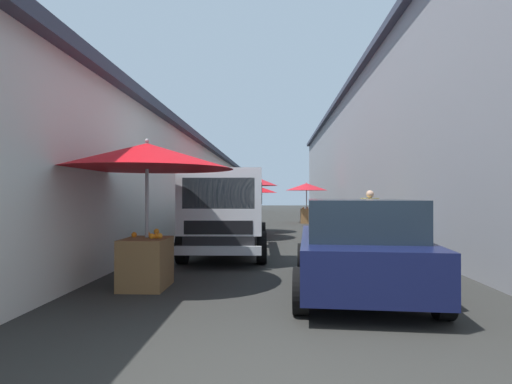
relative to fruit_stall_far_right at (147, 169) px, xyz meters
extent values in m
plane|color=#282826|center=(9.42, -2.31, -1.95)|extent=(90.00, 90.00, 0.00)
cube|color=beige|center=(11.67, 4.57, -0.10)|extent=(49.50, 7.00, 3.69)
cube|color=#383D4C|center=(11.67, 4.57, 1.86)|extent=(49.80, 7.50, 0.24)
cube|color=gray|center=(11.67, -9.19, 1.33)|extent=(49.50, 7.00, 6.55)
cube|color=#383D4C|center=(11.67, -9.19, 4.72)|extent=(49.80, 7.50, 0.24)
cylinder|color=#9E9EA3|center=(0.02, 0.00, -0.76)|extent=(0.06, 0.06, 2.39)
cone|color=red|center=(0.02, 0.00, 0.22)|extent=(2.90, 2.90, 0.43)
sphere|color=#9E9EA3|center=(0.02, 0.00, 0.48)|extent=(0.07, 0.07, 0.07)
cube|color=brown|center=(-0.13, -0.03, -1.54)|extent=(0.90, 0.71, 0.81)
sphere|color=orange|center=(-0.19, -0.21, -1.09)|extent=(0.09, 0.09, 0.09)
sphere|color=orange|center=(-0.17, -0.27, -1.09)|extent=(0.09, 0.09, 0.09)
sphere|color=orange|center=(-0.24, -0.16, -1.09)|extent=(0.09, 0.09, 0.09)
sphere|color=orange|center=(-0.02, 0.21, -1.09)|extent=(0.09, 0.09, 0.09)
sphere|color=orange|center=(0.06, 0.00, -1.09)|extent=(0.09, 0.09, 0.09)
sphere|color=orange|center=(0.03, -0.16, -1.04)|extent=(0.09, 0.09, 0.09)
cylinder|color=#9E9EA3|center=(10.04, -1.08, -0.76)|extent=(0.06, 0.06, 2.37)
cone|color=red|center=(10.04, -1.08, 0.19)|extent=(2.35, 2.35, 0.47)
sphere|color=#9E9EA3|center=(10.04, -1.08, 0.46)|extent=(0.07, 0.07, 0.07)
cube|color=brown|center=(10.25, -0.95, -1.53)|extent=(0.87, 0.59, 0.84)
sphere|color=orange|center=(10.52, -0.92, -1.06)|extent=(0.09, 0.09, 0.09)
sphere|color=orange|center=(9.96, -0.88, -1.06)|extent=(0.09, 0.09, 0.09)
sphere|color=orange|center=(10.50, -0.84, -1.06)|extent=(0.09, 0.09, 0.09)
sphere|color=orange|center=(10.32, -0.75, -1.00)|extent=(0.09, 0.09, 0.09)
cylinder|color=#9E9EA3|center=(15.82, -3.85, -0.87)|extent=(0.06, 0.06, 2.15)
cone|color=red|center=(15.82, -3.85, 0.01)|extent=(2.26, 2.26, 0.39)
sphere|color=#9E9EA3|center=(15.82, -3.85, 0.25)|extent=(0.07, 0.07, 0.07)
cube|color=olive|center=(15.71, -3.83, -1.56)|extent=(0.75, 0.61, 0.78)
sphere|color=orange|center=(15.77, -4.04, -1.12)|extent=(0.09, 0.09, 0.09)
sphere|color=orange|center=(15.52, -3.65, -1.12)|extent=(0.09, 0.09, 0.09)
sphere|color=orange|center=(15.97, -3.90, -1.12)|extent=(0.09, 0.09, 0.09)
cylinder|color=#9E9EA3|center=(7.71, -0.85, -0.91)|extent=(0.06, 0.06, 2.08)
cone|color=red|center=(7.71, -0.85, -0.11)|extent=(2.73, 2.73, 0.48)
sphere|color=#9E9EA3|center=(7.71, -0.85, 0.17)|extent=(0.07, 0.07, 0.07)
cube|color=olive|center=(7.82, -0.86, -1.56)|extent=(0.97, 0.77, 0.78)
sphere|color=orange|center=(7.63, -0.86, -1.13)|extent=(0.09, 0.09, 0.09)
sphere|color=orange|center=(7.53, -0.89, -1.13)|extent=(0.09, 0.09, 0.09)
sphere|color=orange|center=(7.66, -1.02, -1.13)|extent=(0.09, 0.09, 0.09)
sphere|color=orange|center=(7.49, -1.02, -1.13)|extent=(0.09, 0.09, 0.09)
sphere|color=orange|center=(7.99, -0.60, -1.13)|extent=(0.09, 0.09, 0.09)
cube|color=#0F1438|center=(-0.29, -3.42, -1.38)|extent=(4.02, 2.02, 0.64)
cube|color=#19232D|center=(-0.44, -3.41, -0.78)|extent=(2.45, 1.69, 0.56)
cube|color=black|center=(1.61, -3.57, -1.60)|extent=(0.23, 1.65, 0.20)
cube|color=silver|center=(1.68, -2.99, -1.32)|extent=(0.08, 0.24, 0.14)
cube|color=silver|center=(1.59, -4.16, -1.32)|extent=(0.08, 0.24, 0.14)
cylinder|color=black|center=(1.10, -2.67, -1.65)|extent=(0.61, 0.25, 0.60)
cylinder|color=black|center=(0.96, -4.38, -1.65)|extent=(0.61, 0.25, 0.60)
cylinder|color=black|center=(-1.55, -2.46, -1.65)|extent=(0.61, 0.25, 0.60)
cylinder|color=black|center=(-1.68, -4.18, -1.65)|extent=(0.61, 0.25, 0.60)
cube|color=black|center=(3.94, -0.92, -1.45)|extent=(4.84, 1.61, 0.36)
cube|color=silver|center=(2.31, -0.97, -0.57)|extent=(1.59, 1.80, 1.40)
cube|color=#19232D|center=(1.57, -0.99, -0.39)|extent=(0.10, 1.47, 0.63)
cube|color=#19232D|center=(2.31, -0.97, -0.39)|extent=(1.10, 1.80, 0.45)
cube|color=black|center=(1.56, -0.99, -1.09)|extent=(0.10, 1.40, 0.28)
cube|color=silver|center=(1.48, -0.99, -1.55)|extent=(0.17, 1.75, 0.18)
cube|color=gray|center=(4.79, -1.72, -1.02)|extent=(3.16, 0.15, 0.50)
cube|color=gray|center=(4.74, -0.07, -1.02)|extent=(3.16, 0.15, 0.50)
cube|color=gray|center=(6.31, -0.85, -1.02)|extent=(0.11, 1.65, 0.50)
cylinder|color=black|center=(2.34, -1.84, -1.59)|extent=(0.73, 0.24, 0.72)
cylinder|color=black|center=(2.29, -0.09, -1.59)|extent=(0.73, 0.24, 0.72)
cylinder|color=black|center=(5.41, -1.75, -1.59)|extent=(0.73, 0.24, 0.72)
cylinder|color=black|center=(5.36, 0.00, -1.59)|extent=(0.73, 0.24, 0.72)
cylinder|color=navy|center=(5.63, -5.02, -1.54)|extent=(0.14, 0.14, 0.82)
cylinder|color=navy|center=(5.56, -4.87, -1.54)|extent=(0.14, 0.14, 0.82)
cube|color=#D8C666|center=(5.60, -4.94, -0.82)|extent=(0.39, 0.52, 0.61)
sphere|color=tan|center=(5.60, -4.94, -0.40)|extent=(0.22, 0.22, 0.22)
cylinder|color=#D8C666|center=(5.72, -5.20, -0.79)|extent=(0.08, 0.08, 0.55)
cylinder|color=#D8C666|center=(5.47, -4.68, -0.79)|extent=(0.08, 0.08, 0.55)
cylinder|color=black|center=(3.09, -4.83, -1.73)|extent=(0.44, 0.09, 0.44)
cylinder|color=black|center=(1.84, -4.84, -1.73)|extent=(0.44, 0.11, 0.44)
cube|color=#3359A5|center=(2.42, -4.84, -1.68)|extent=(0.90, 0.29, 0.08)
ellipsoid|color=black|center=(2.12, -4.84, -1.31)|extent=(0.56, 0.27, 0.20)
cube|color=#3359A5|center=(3.04, -4.83, -1.28)|extent=(0.14, 0.32, 0.56)
cylinder|color=silver|center=(2.97, -4.83, -1.18)|extent=(0.27, 0.06, 0.68)
cylinder|color=black|center=(2.89, -4.83, -0.83)|extent=(0.55, 0.04, 0.04)
camera|label=1|loc=(-6.89, -2.13, -0.43)|focal=29.41mm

